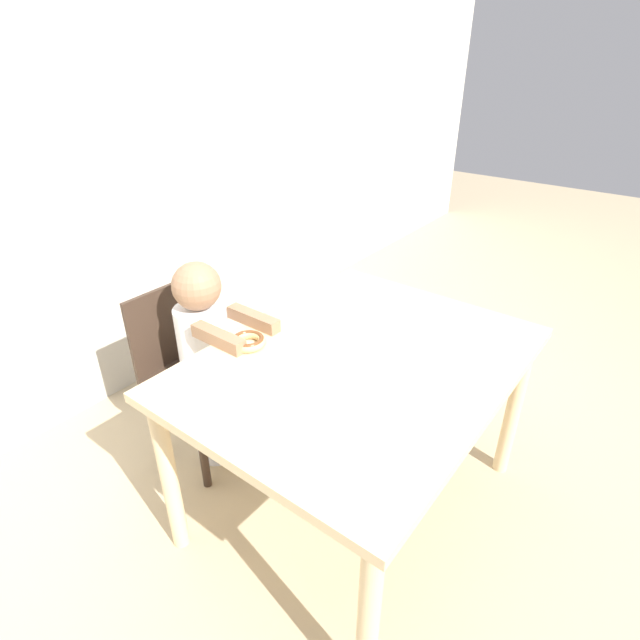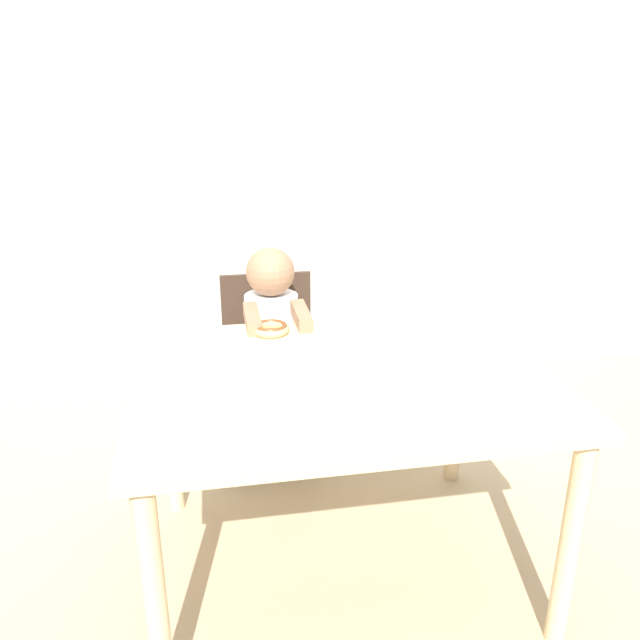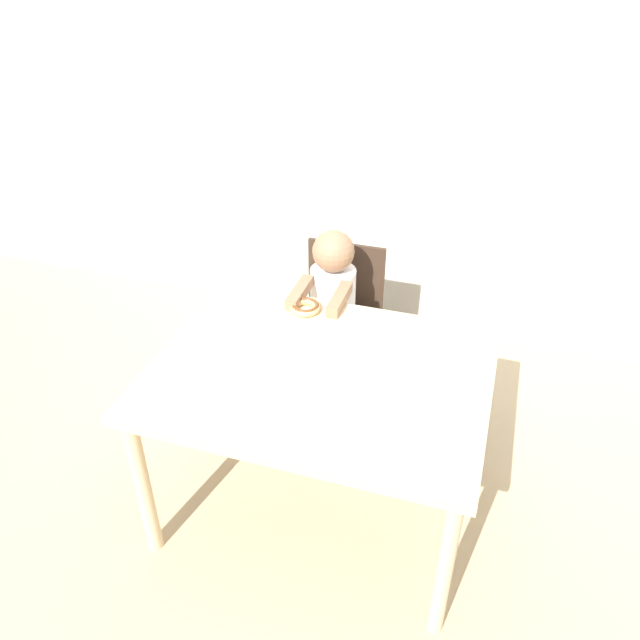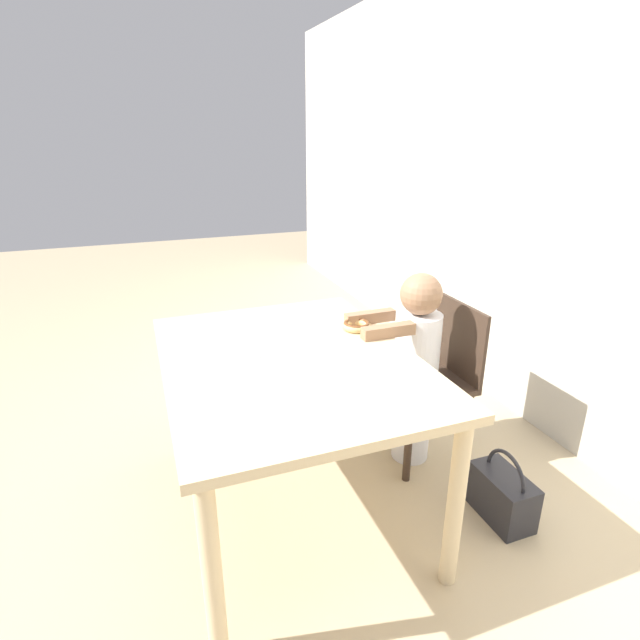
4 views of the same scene
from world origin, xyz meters
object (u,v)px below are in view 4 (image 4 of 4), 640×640
at_px(chair, 433,378).
at_px(donut, 357,325).
at_px(handbag, 502,495).
at_px(child_figure, 415,365).

bearing_deg(chair, donut, -94.57).
distance_m(chair, handbag, 0.59).
bearing_deg(child_figure, chair, 90.00).
bearing_deg(donut, chair, 85.43).
height_order(chair, donut, chair).
relative_size(child_figure, donut, 7.40).
height_order(chair, child_figure, child_figure).
relative_size(donut, handbag, 0.40).
distance_m(chair, child_figure, 0.14).
xyz_separation_m(donut, handbag, (0.54, 0.44, -0.62)).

